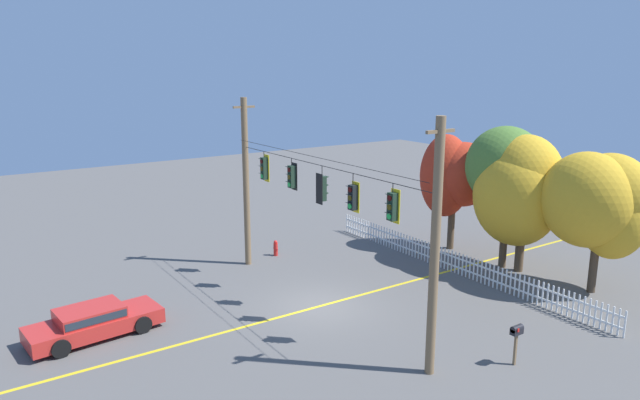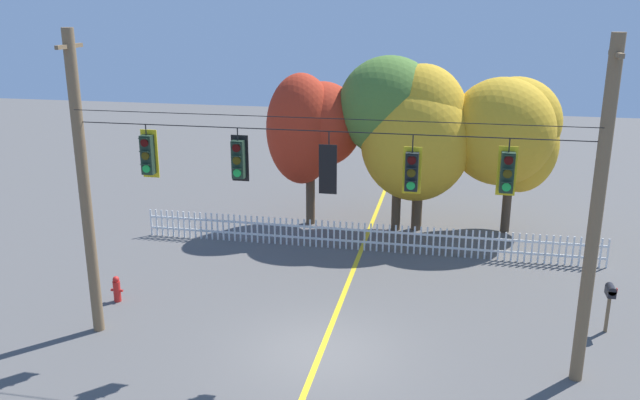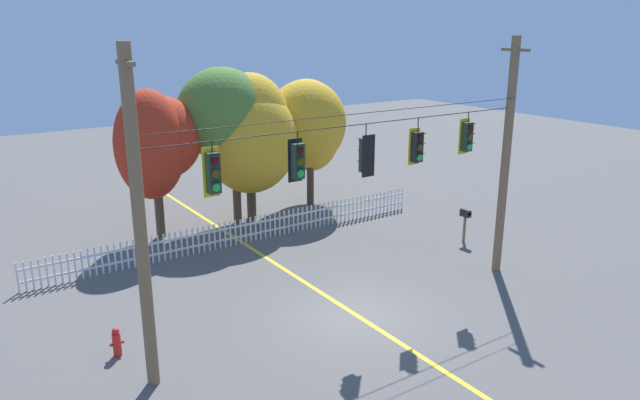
{
  "view_description": "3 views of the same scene",
  "coord_description": "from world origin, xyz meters",
  "px_view_note": "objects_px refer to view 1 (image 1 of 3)",
  "views": [
    {
      "loc": [
        18.21,
        -12.24,
        9.53
      ],
      "look_at": [
        -0.65,
        0.48,
        4.27
      ],
      "focal_mm": 32.4,
      "sensor_mm": 36.0,
      "label": 1
    },
    {
      "loc": [
        3.03,
        -15.05,
        8.78
      ],
      "look_at": [
        -0.18,
        0.81,
        3.9
      ],
      "focal_mm": 37.17,
      "sensor_mm": 36.0,
      "label": 2
    },
    {
      "loc": [
        -10.07,
        -12.9,
        8.47
      ],
      "look_at": [
        -0.96,
        0.58,
        3.68
      ],
      "focal_mm": 33.4,
      "sensor_mm": 36.0,
      "label": 3
    }
  ],
  "objects_px": {
    "traffic_signal_southbound_primary": "(292,177)",
    "autumn_oak_far_east": "(518,190)",
    "traffic_signal_eastbound_side": "(322,188)",
    "traffic_signal_northbound_primary": "(353,197)",
    "roadside_mailbox": "(517,333)",
    "traffic_signal_westbound_side": "(264,168)",
    "traffic_signal_northbound_secondary": "(393,206)",
    "parked_car": "(93,321)",
    "fire_hydrant": "(276,248)",
    "autumn_maple_mid": "(510,177)",
    "autumn_maple_far_west": "(600,202)",
    "autumn_maple_near_fence": "(454,175)"
  },
  "relations": [
    {
      "from": "traffic_signal_southbound_primary",
      "to": "autumn_oak_far_east",
      "type": "height_order",
      "value": "autumn_oak_far_east"
    },
    {
      "from": "traffic_signal_eastbound_side",
      "to": "traffic_signal_northbound_primary",
      "type": "xyz_separation_m",
      "value": [
        1.96,
        0.02,
        0.01
      ]
    },
    {
      "from": "roadside_mailbox",
      "to": "traffic_signal_westbound_side",
      "type": "bearing_deg",
      "value": -167.47
    },
    {
      "from": "traffic_signal_southbound_primary",
      "to": "traffic_signal_eastbound_side",
      "type": "height_order",
      "value": "same"
    },
    {
      "from": "traffic_signal_northbound_secondary",
      "to": "parked_car",
      "type": "relative_size",
      "value": 0.28
    },
    {
      "from": "traffic_signal_southbound_primary",
      "to": "fire_hydrant",
      "type": "bearing_deg",
      "value": 159.1
    },
    {
      "from": "traffic_signal_eastbound_side",
      "to": "autumn_maple_mid",
      "type": "distance_m",
      "value": 10.29
    },
    {
      "from": "traffic_signal_eastbound_side",
      "to": "autumn_oak_far_east",
      "type": "relative_size",
      "value": 0.23
    },
    {
      "from": "fire_hydrant",
      "to": "traffic_signal_southbound_primary",
      "type": "bearing_deg",
      "value": -20.9
    },
    {
      "from": "autumn_maple_far_west",
      "to": "fire_hydrant",
      "type": "relative_size",
      "value": 7.46
    },
    {
      "from": "autumn_oak_far_east",
      "to": "traffic_signal_southbound_primary",
      "type": "bearing_deg",
      "value": -110.58
    },
    {
      "from": "autumn_maple_near_fence",
      "to": "autumn_maple_mid",
      "type": "bearing_deg",
      "value": 2.16
    },
    {
      "from": "traffic_signal_eastbound_side",
      "to": "autumn_oak_far_east",
      "type": "distance_m",
      "value": 10.15
    },
    {
      "from": "fire_hydrant",
      "to": "autumn_maple_near_fence",
      "type": "bearing_deg",
      "value": 62.84
    },
    {
      "from": "traffic_signal_westbound_side",
      "to": "autumn_maple_near_fence",
      "type": "distance_m",
      "value": 10.36
    },
    {
      "from": "autumn_maple_mid",
      "to": "parked_car",
      "type": "relative_size",
      "value": 1.43
    },
    {
      "from": "traffic_signal_eastbound_side",
      "to": "autumn_maple_near_fence",
      "type": "distance_m",
      "value": 10.49
    },
    {
      "from": "traffic_signal_eastbound_side",
      "to": "parked_car",
      "type": "xyz_separation_m",
      "value": [
        -2.51,
        -8.24,
        -4.35
      ]
    },
    {
      "from": "traffic_signal_westbound_side",
      "to": "traffic_signal_northbound_primary",
      "type": "distance_m",
      "value": 6.6
    },
    {
      "from": "autumn_maple_far_west",
      "to": "parked_car",
      "type": "height_order",
      "value": "autumn_maple_far_west"
    },
    {
      "from": "autumn_maple_near_fence",
      "to": "traffic_signal_northbound_primary",
      "type": "bearing_deg",
      "value": -65.74
    },
    {
      "from": "roadside_mailbox",
      "to": "traffic_signal_northbound_primary",
      "type": "bearing_deg",
      "value": -153.57
    },
    {
      "from": "autumn_maple_near_fence",
      "to": "autumn_maple_mid",
      "type": "height_order",
      "value": "autumn_maple_mid"
    },
    {
      "from": "traffic_signal_northbound_secondary",
      "to": "autumn_oak_far_east",
      "type": "height_order",
      "value": "autumn_oak_far_east"
    },
    {
      "from": "autumn_maple_far_west",
      "to": "fire_hydrant",
      "type": "xyz_separation_m",
      "value": [
        -11.86,
        -9.0,
        -3.57
      ]
    },
    {
      "from": "roadside_mailbox",
      "to": "parked_car",
      "type": "bearing_deg",
      "value": -131.95
    },
    {
      "from": "traffic_signal_westbound_side",
      "to": "traffic_signal_southbound_primary",
      "type": "bearing_deg",
      "value": -0.01
    },
    {
      "from": "traffic_signal_northbound_primary",
      "to": "autumn_maple_near_fence",
      "type": "xyz_separation_m",
      "value": [
        -4.55,
        10.1,
        -0.95
      ]
    },
    {
      "from": "autumn_maple_mid",
      "to": "autumn_oak_far_east",
      "type": "bearing_deg",
      "value": -20.48
    },
    {
      "from": "traffic_signal_eastbound_side",
      "to": "autumn_oak_far_east",
      "type": "bearing_deg",
      "value": 81.5
    },
    {
      "from": "autumn_oak_far_east",
      "to": "autumn_maple_mid",
      "type": "bearing_deg",
      "value": 159.52
    },
    {
      "from": "autumn_maple_mid",
      "to": "roadside_mailbox",
      "type": "height_order",
      "value": "autumn_maple_mid"
    },
    {
      "from": "autumn_oak_far_east",
      "to": "fire_hydrant",
      "type": "height_order",
      "value": "autumn_oak_far_east"
    },
    {
      "from": "autumn_maple_mid",
      "to": "fire_hydrant",
      "type": "height_order",
      "value": "autumn_maple_mid"
    },
    {
      "from": "traffic_signal_southbound_primary",
      "to": "parked_car",
      "type": "bearing_deg",
      "value": -91.78
    },
    {
      "from": "parked_car",
      "to": "traffic_signal_northbound_primary",
      "type": "bearing_deg",
      "value": 61.57
    },
    {
      "from": "autumn_maple_far_west",
      "to": "autumn_oak_far_east",
      "type": "bearing_deg",
      "value": -167.33
    },
    {
      "from": "autumn_oak_far_east",
      "to": "parked_car",
      "type": "xyz_separation_m",
      "value": [
        -4.0,
        -18.24,
        -3.36
      ]
    },
    {
      "from": "traffic_signal_northbound_primary",
      "to": "roadside_mailbox",
      "type": "bearing_deg",
      "value": 26.43
    },
    {
      "from": "traffic_signal_eastbound_side",
      "to": "parked_car",
      "type": "height_order",
      "value": "traffic_signal_eastbound_side"
    },
    {
      "from": "autumn_oak_far_east",
      "to": "autumn_maple_far_west",
      "type": "xyz_separation_m",
      "value": [
        3.5,
        0.79,
        0.02
      ]
    },
    {
      "from": "autumn_maple_mid",
      "to": "autumn_maple_far_west",
      "type": "bearing_deg",
      "value": 7.29
    },
    {
      "from": "autumn_maple_near_fence",
      "to": "autumn_maple_far_west",
      "type": "bearing_deg",
      "value": 4.99
    },
    {
      "from": "traffic_signal_southbound_primary",
      "to": "autumn_maple_near_fence",
      "type": "height_order",
      "value": "autumn_maple_near_fence"
    },
    {
      "from": "traffic_signal_southbound_primary",
      "to": "autumn_maple_near_fence",
      "type": "distance_m",
      "value": 10.16
    },
    {
      "from": "traffic_signal_eastbound_side",
      "to": "traffic_signal_northbound_primary",
      "type": "bearing_deg",
      "value": 0.54
    },
    {
      "from": "traffic_signal_westbound_side",
      "to": "fire_hydrant",
      "type": "bearing_deg",
      "value": 141.69
    },
    {
      "from": "traffic_signal_westbound_side",
      "to": "autumn_oak_far_east",
      "type": "relative_size",
      "value": 0.21
    },
    {
      "from": "autumn_maple_far_west",
      "to": "roadside_mailbox",
      "type": "relative_size",
      "value": 4.36
    },
    {
      "from": "traffic_signal_eastbound_side",
      "to": "traffic_signal_northbound_secondary",
      "type": "height_order",
      "value": "same"
    }
  ]
}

